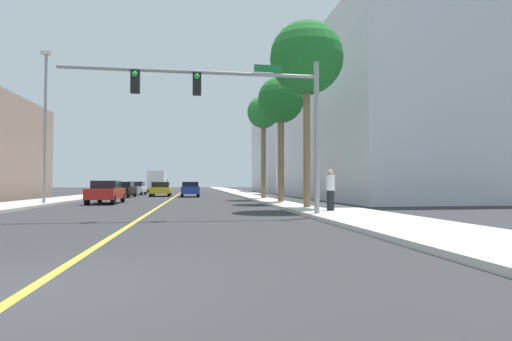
% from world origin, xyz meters
% --- Properties ---
extents(ground, '(192.00, 192.00, 0.00)m').
position_xyz_m(ground, '(0.00, 42.00, 0.00)').
color(ground, '#2D2D30').
extents(sidewalk_left, '(3.52, 168.00, 0.15)m').
position_xyz_m(sidewalk_left, '(-8.06, 42.00, 0.07)').
color(sidewalk_left, '#B2ADA3').
rests_on(sidewalk_left, ground).
extents(sidewalk_right, '(3.52, 168.00, 0.15)m').
position_xyz_m(sidewalk_right, '(8.06, 42.00, 0.07)').
color(sidewalk_right, beige).
rests_on(sidewalk_right, ground).
extents(lane_marking_center, '(0.16, 144.00, 0.01)m').
position_xyz_m(lane_marking_center, '(0.00, 42.00, 0.00)').
color(lane_marking_center, yellow).
rests_on(lane_marking_center, ground).
extents(building_right_near, '(11.29, 26.36, 13.55)m').
position_xyz_m(building_right_near, '(17.22, 29.13, 6.78)').
color(building_right_near, silver).
rests_on(building_right_near, ground).
extents(building_right_far, '(11.78, 15.10, 12.18)m').
position_xyz_m(building_right_far, '(17.47, 55.64, 6.09)').
color(building_right_far, silver).
rests_on(building_right_far, ground).
extents(traffic_signal_mast, '(9.70, 0.36, 5.92)m').
position_xyz_m(traffic_signal_mast, '(3.67, 9.87, 4.42)').
color(traffic_signal_mast, gray).
rests_on(traffic_signal_mast, sidewalk_right).
extents(street_lamp, '(0.56, 0.28, 9.02)m').
position_xyz_m(street_lamp, '(-6.80, 20.04, 5.09)').
color(street_lamp, gray).
rests_on(street_lamp, sidewalk_left).
extents(palm_near, '(3.64, 3.64, 9.20)m').
position_xyz_m(palm_near, '(7.44, 13.91, 7.46)').
color(palm_near, brown).
rests_on(palm_near, sidewalk_right).
extents(palm_mid, '(3.00, 3.00, 8.10)m').
position_xyz_m(palm_mid, '(7.49, 20.19, 6.62)').
color(palm_mid, brown).
rests_on(palm_mid, sidewalk_right).
extents(palm_far, '(2.61, 2.61, 8.21)m').
position_xyz_m(palm_far, '(7.40, 26.47, 6.87)').
color(palm_far, brown).
rests_on(palm_far, sidewalk_right).
extents(car_white, '(1.91, 4.24, 1.52)m').
position_xyz_m(car_white, '(-4.66, 42.36, 0.79)').
color(car_white, white).
rests_on(car_white, ground).
extents(car_black, '(2.01, 4.53, 1.47)m').
position_xyz_m(car_black, '(-4.81, 34.53, 0.76)').
color(car_black, black).
rests_on(car_black, ground).
extents(car_red, '(1.77, 4.57, 1.48)m').
position_xyz_m(car_red, '(-3.70, 22.05, 0.77)').
color(car_red, red).
rests_on(car_red, ground).
extents(car_green, '(1.92, 4.57, 1.38)m').
position_xyz_m(car_green, '(1.68, 53.72, 0.73)').
color(car_green, '#196638').
rests_on(car_green, ground).
extents(car_yellow, '(1.98, 4.29, 1.46)m').
position_xyz_m(car_yellow, '(-1.47, 36.92, 0.74)').
color(car_yellow, gold).
rests_on(car_yellow, ground).
extents(car_blue, '(1.82, 4.04, 1.47)m').
position_xyz_m(car_blue, '(1.52, 34.72, 0.77)').
color(car_blue, '#1E389E').
rests_on(car_blue, ground).
extents(delivery_truck, '(2.43, 8.60, 3.16)m').
position_xyz_m(delivery_truck, '(-3.65, 57.64, 1.68)').
color(delivery_truck, '#194799').
rests_on(delivery_truck, ground).
extents(pedestrian, '(0.38, 0.38, 1.76)m').
position_xyz_m(pedestrian, '(7.76, 11.36, 1.03)').
color(pedestrian, black).
rests_on(pedestrian, sidewalk_right).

